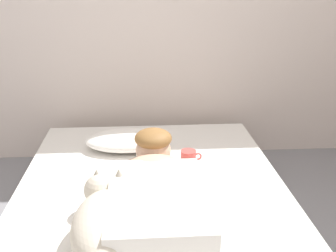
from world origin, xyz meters
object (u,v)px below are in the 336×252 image
object	(u,v)px
pillow	(127,140)
dog	(104,221)
bed	(153,219)
person_lying	(156,191)
cell_phone	(152,213)
coffee_cup	(189,157)

from	to	relation	value
pillow	dog	world-z (taller)	dog
bed	pillow	distance (m)	0.64
person_lying	cell_phone	size ratio (longest dim) A/B	6.57
bed	pillow	bearing A→B (deg)	103.25
dog	bed	bearing A→B (deg)	61.24
pillow	coffee_cup	xyz separation A→B (m)	(0.36, -0.24, -0.02)
cell_phone	dog	bearing A→B (deg)	-134.23
pillow	cell_phone	size ratio (longest dim) A/B	3.71
dog	cell_phone	bearing A→B (deg)	45.77
pillow	coffee_cup	world-z (taller)	pillow
pillow	cell_phone	xyz separation A→B (m)	(0.13, -0.77, -0.05)
bed	person_lying	world-z (taller)	person_lying
bed	coffee_cup	xyz separation A→B (m)	(0.22, 0.35, 0.18)
coffee_cup	dog	bearing A→B (deg)	-120.53
bed	dog	distance (m)	0.50
person_lying	cell_phone	world-z (taller)	person_lying
person_lying	bed	bearing A→B (deg)	94.96
pillow	coffee_cup	bearing A→B (deg)	-33.13
person_lying	dog	bearing A→B (deg)	-134.66
bed	cell_phone	size ratio (longest dim) A/B	14.64
dog	cell_phone	distance (m)	0.30
bed	cell_phone	bearing A→B (deg)	-93.46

